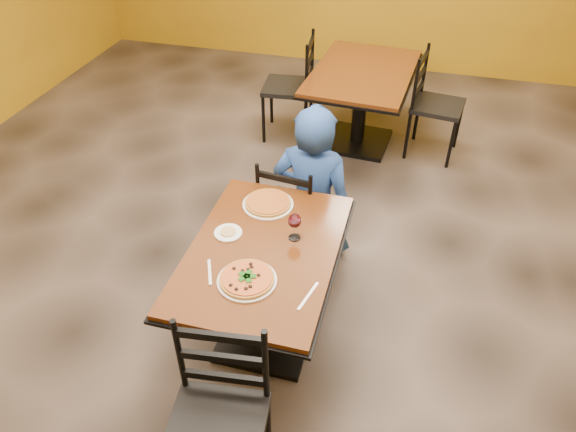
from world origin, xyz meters
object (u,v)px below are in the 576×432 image
(chair_main_near, at_px, (216,431))
(chair_main_far, at_px, (293,210))
(pizza_far, at_px, (268,202))
(table_main, at_px, (264,275))
(plate_far, at_px, (268,204))
(chair_second_left, at_px, (288,87))
(side_plate, at_px, (228,233))
(chair_second_right, at_px, (438,106))
(table_second, at_px, (361,90))
(diner, at_px, (313,183))
(wine_glass, at_px, (295,226))
(plate_main, at_px, (247,281))
(pizza_main, at_px, (247,278))

(chair_main_near, distance_m, chair_main_far, 1.71)
(pizza_far, bearing_deg, table_main, -77.09)
(pizza_far, bearing_deg, plate_far, -26.57)
(chair_second_left, distance_m, plate_far, 2.22)
(table_main, relative_size, side_plate, 7.69)
(chair_second_left, relative_size, chair_second_right, 1.03)
(chair_main_far, xyz_separation_m, chair_second_right, (0.90, 1.77, 0.04))
(table_second, bearing_deg, diner, -93.02)
(chair_second_right, bearing_deg, chair_main_far, 161.47)
(chair_second_right, xyz_separation_m, wine_glass, (-0.73, -2.41, 0.35))
(chair_main_near, relative_size, diner, 0.81)
(table_second, relative_size, diner, 1.18)
(plate_main, distance_m, pizza_main, 0.02)
(chair_second_left, bearing_deg, plate_far, 6.24)
(diner, bearing_deg, pizza_far, 77.03)
(plate_main, distance_m, plate_far, 0.65)
(pizza_main, bearing_deg, diner, 85.99)
(table_second, height_order, side_plate, side_plate)
(table_main, bearing_deg, plate_far, 102.91)
(chair_main_near, distance_m, chair_second_right, 3.57)
(diner, distance_m, side_plate, 0.91)
(chair_main_near, height_order, pizza_main, chair_main_near)
(table_second, distance_m, chair_second_left, 0.71)
(pizza_main, relative_size, pizza_far, 1.01)
(chair_second_right, bearing_deg, chair_main_near, 175.18)
(table_second, height_order, plate_far, plate_far)
(chair_second_left, bearing_deg, side_plate, 1.54)
(chair_second_left, bearing_deg, chair_second_right, 84.31)
(chair_main_far, bearing_deg, table_second, -89.57)
(plate_main, height_order, pizza_far, pizza_far)
(pizza_far, bearing_deg, chair_second_left, 101.93)
(table_main, bearing_deg, side_plate, 161.42)
(chair_second_left, height_order, plate_main, chair_second_left)
(pizza_main, bearing_deg, plate_far, 97.29)
(chair_second_left, bearing_deg, diner, 15.11)
(chair_second_left, xyz_separation_m, pizza_main, (0.54, -2.80, 0.27))
(wine_glass, bearing_deg, plate_far, 132.42)
(table_main, xyz_separation_m, pizza_far, (-0.09, 0.39, 0.21))
(table_main, relative_size, diner, 1.04)
(chair_main_far, relative_size, pizza_far, 3.15)
(chair_second_right, xyz_separation_m, diner, (-0.79, -1.63, 0.11))
(plate_main, xyz_separation_m, side_plate, (-0.22, 0.33, 0.00))
(diner, xyz_separation_m, pizza_main, (-0.08, -1.17, 0.18))
(diner, distance_m, pizza_main, 1.19)
(chair_second_right, distance_m, wine_glass, 2.54)
(plate_main, xyz_separation_m, wine_glass, (0.15, 0.39, 0.08))
(plate_main, bearing_deg, chair_main_near, -84.48)
(table_main, xyz_separation_m, chair_main_far, (-0.03, 0.78, -0.12))
(table_second, height_order, plate_main, plate_main)
(pizza_main, xyz_separation_m, wine_glass, (0.15, 0.39, 0.07))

